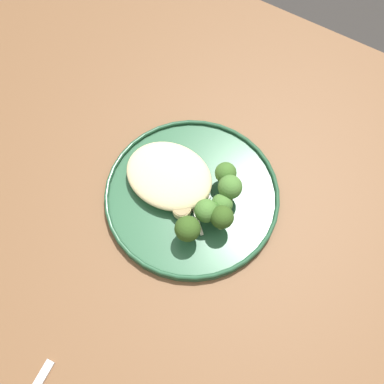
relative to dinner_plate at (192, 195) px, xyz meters
name	(u,v)px	position (x,y,z in m)	size (l,w,h in m)	color
ground	(190,308)	(0.01, -0.04, -0.75)	(6.00, 6.00, 0.00)	#2D2B28
wooden_dining_table	(188,235)	(0.01, -0.04, -0.09)	(1.40, 1.00, 0.74)	brown
dinner_plate	(192,195)	(0.00, 0.00, 0.00)	(0.29, 0.29, 0.02)	#235133
noodle_bed	(169,175)	(-0.05, 0.00, 0.02)	(0.15, 0.12, 0.03)	beige
seared_scallop_tiny_bay	(146,189)	(-0.07, -0.04, 0.01)	(0.03, 0.03, 0.02)	#E5C689
seared_scallop_front_small	(183,207)	(0.00, -0.03, 0.01)	(0.03, 0.03, 0.02)	#E5C689
seared_scallop_left_edge	(173,179)	(-0.04, 0.00, 0.01)	(0.03, 0.03, 0.01)	#DBB77A
seared_scallop_rear_pale	(142,177)	(-0.09, -0.02, 0.01)	(0.03, 0.03, 0.01)	#E5C689
seared_scallop_center_golden	(192,183)	(-0.01, 0.01, 0.01)	(0.02, 0.02, 0.02)	beige
seared_scallop_on_noodles	(183,165)	(-0.04, 0.03, 0.01)	(0.04, 0.04, 0.02)	#E5C689
broccoli_floret_near_rim	(206,211)	(0.04, -0.03, 0.04)	(0.04, 0.04, 0.06)	#7A994C
broccoli_floret_beside_noodles	(222,217)	(0.07, -0.02, 0.04)	(0.04, 0.04, 0.06)	#89A356
broccoli_floret_rear_charred	(222,205)	(0.06, 0.00, 0.03)	(0.03, 0.03, 0.05)	#7A994C
broccoli_floret_tall_stalk	(188,229)	(0.03, -0.07, 0.04)	(0.04, 0.04, 0.06)	#89A356
broccoli_floret_split_head	(230,188)	(0.05, 0.03, 0.04)	(0.04, 0.04, 0.06)	#89A356
broccoli_floret_center_pile	(226,173)	(0.03, 0.05, 0.03)	(0.04, 0.04, 0.05)	#7A994C
onion_sliver_short_strip	(204,205)	(0.03, -0.01, 0.01)	(0.04, 0.01, 0.00)	silver
onion_sliver_curled_piece	(216,210)	(0.05, -0.01, 0.01)	(0.04, 0.01, 0.00)	silver
onion_sliver_long_sliver	(196,222)	(0.03, -0.04, 0.01)	(0.05, 0.01, 0.00)	silver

